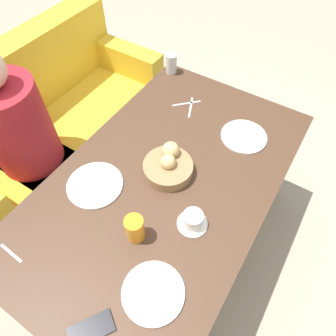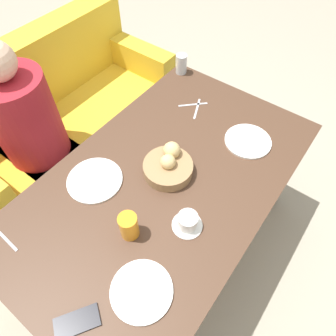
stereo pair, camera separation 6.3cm
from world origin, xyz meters
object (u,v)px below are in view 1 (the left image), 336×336
Objects in this scene: water_tumbler at (171,64)px; knife_silver at (191,107)px; plate_near_left at (153,293)px; plate_far_center at (95,185)px; seated_person at (31,153)px; bread_basket at (168,165)px; plate_near_right at (244,136)px; fork_silver at (186,103)px; couch at (58,130)px; juice_glass at (135,229)px; spoon_coffee at (11,253)px; cell_phone at (91,329)px; coffee_cup at (193,220)px.

water_tumbler is 0.34m from knife_silver.
plate_far_center is at bearing 63.12° from plate_near_left.
seated_person reaches higher than plate_far_center.
water_tumbler is at bearing -29.63° from seated_person.
plate_near_right is at bearing -28.99° from bread_basket.
knife_silver is at bearing -112.77° from fork_silver.
plate_far_center is at bearing -170.24° from water_tumbler.
juice_glass is (-0.47, -1.06, 0.47)m from couch.
seated_person reaches higher than plate_near_left.
fork_silver is (0.44, 0.16, -0.04)m from bread_basket.
cell_phone reaches higher than spoon_coffee.
fork_silver is (0.61, -0.68, 0.25)m from seated_person.
plate_near_right is at bearing -11.52° from juice_glass.
coffee_cup is at bearing 2.90° from plate_near_left.
spoon_coffee is (-0.31, 0.36, -0.06)m from juice_glass.
coffee_cup is 1.02× the size of fork_silver.
plate_near_right is 0.76m from plate_far_center.
juice_glass reaches higher than cell_phone.
coffee_cup is (-0.18, -0.23, -0.01)m from bread_basket.
knife_silver is at bearing -129.79° from water_tumbler.
coffee_cup is 1.03× the size of spoon_coffee.
coffee_cup is at bearing -90.28° from seated_person.
fork_silver is 0.73× the size of cell_phone.
couch is at bearing 82.34° from bread_basket.
bread_basket is 0.91× the size of plate_far_center.
spoon_coffee is at bearing -176.26° from water_tumbler.
bread_basket is 0.43m from plate_near_right.
fork_silver is (0.68, -0.07, -0.00)m from plate_far_center.
plate_near_left is 0.23m from cell_phone.
juice_glass is 0.48m from spoon_coffee.
seated_person reaches higher than cell_phone.
knife_silver is at bearing -9.16° from spoon_coffee.
knife_silver is at bearing 30.20° from coffee_cup.
plate_near_left reaches higher than spoon_coffee.
couch is 1.44m from plate_near_left.
bread_basket is at bearing 26.59° from plate_near_left.
water_tumbler is at bearing 36.69° from coffee_cup.
spoon_coffee is (-1.09, 0.14, 0.00)m from fork_silver.
couch is at bearing 75.73° from coffee_cup.
knife_silver and spoon_coffee have the same top height.
bread_basket is 0.72m from spoon_coffee.
fork_silver is 1.16m from cell_phone.
cell_phone is at bearing -165.47° from fork_silver.
coffee_cup is at bearing -143.31° from water_tumbler.
plate_far_center is 0.57m from cell_phone.
juice_glass is at bearing -107.94° from plate_far_center.
plate_far_center is (-0.07, -0.61, 0.25)m from seated_person.
knife_silver is 0.92× the size of cell_phone.
plate_far_center is at bearing -9.33° from spoon_coffee.
knife_silver is (0.42, 0.12, -0.04)m from bread_basket.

